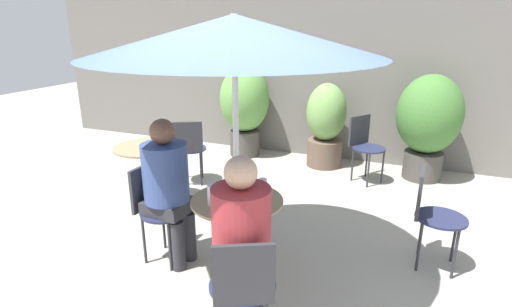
# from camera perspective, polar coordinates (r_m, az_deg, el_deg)

# --- Properties ---
(ground_plane) EXTENTS (20.00, 20.00, 0.00)m
(ground_plane) POSITION_cam_1_polar(r_m,az_deg,el_deg) (3.23, -2.30, -20.30)
(ground_plane) COLOR #9E998E
(storefront_wall) EXTENTS (10.00, 0.06, 3.00)m
(storefront_wall) POSITION_cam_1_polar(r_m,az_deg,el_deg) (6.06, 11.82, 13.08)
(storefront_wall) COLOR slate
(storefront_wall) RESTS_ON ground_plane
(cafe_table_near) EXTENTS (0.71, 0.71, 0.72)m
(cafe_table_near) POSITION_cam_1_polar(r_m,az_deg,el_deg) (3.17, -2.68, -9.64)
(cafe_table_near) COLOR black
(cafe_table_near) RESTS_ON ground_plane
(cafe_table_far) EXTENTS (0.73, 0.73, 0.72)m
(cafe_table_far) POSITION_cam_1_polar(r_m,az_deg,el_deg) (4.59, -15.07, -1.14)
(cafe_table_far) COLOR black
(cafe_table_far) RESTS_ON ground_plane
(bistro_chair_0) EXTENTS (0.42, 0.42, 0.86)m
(bistro_chair_0) POSITION_cam_1_polar(r_m,az_deg,el_deg) (3.57, -14.15, -6.83)
(bistro_chair_0) COLOR #232847
(bistro_chair_0) RESTS_ON ground_plane
(bistro_chair_1) EXTENTS (0.46, 0.47, 0.86)m
(bistro_chair_1) POSITION_cam_1_polar(r_m,az_deg,el_deg) (2.49, -1.86, -18.22)
(bistro_chair_1) COLOR #232847
(bistro_chair_1) RESTS_ON ground_plane
(bistro_chair_2) EXTENTS (0.42, 0.42, 0.86)m
(bistro_chair_2) POSITION_cam_1_polar(r_m,az_deg,el_deg) (3.67, 23.67, -7.21)
(bistro_chair_2) COLOR #232847
(bistro_chair_2) RESTS_ON ground_plane
(bistro_chair_3) EXTENTS (0.48, 0.47, 0.86)m
(bistro_chair_3) POSITION_cam_1_polar(r_m,az_deg,el_deg) (5.38, 15.20, 1.65)
(bistro_chair_3) COLOR #232847
(bistro_chair_3) RESTS_ON ground_plane
(bistro_chair_4) EXTENTS (0.46, 0.47, 0.86)m
(bistro_chair_4) POSITION_cam_1_polar(r_m,az_deg,el_deg) (5.10, -9.52, 1.14)
(bistro_chair_4) COLOR #232847
(bistro_chair_4) RESTS_ON ground_plane
(seated_person_0) EXTENTS (0.39, 0.38, 1.28)m
(seated_person_0) POSITION_cam_1_polar(r_m,az_deg,el_deg) (3.40, -12.52, -3.89)
(seated_person_0) COLOR #2D2D33
(seated_person_0) RESTS_ON ground_plane
(seated_person_1) EXTENTS (0.43, 0.44, 1.29)m
(seated_person_1) POSITION_cam_1_polar(r_m,az_deg,el_deg) (2.49, -2.11, -11.92)
(seated_person_1) COLOR brown
(seated_person_1) RESTS_ON ground_plane
(beer_glass_0) EXTENTS (0.07, 0.07, 0.16)m
(beer_glass_0) POSITION_cam_1_polar(r_m,az_deg,el_deg) (2.98, -6.31, -5.96)
(beer_glass_0) COLOR silver
(beer_glass_0) RESTS_ON cafe_table_near
(beer_glass_1) EXTENTS (0.07, 0.07, 0.15)m
(beer_glass_1) POSITION_cam_1_polar(r_m,az_deg,el_deg) (3.09, 1.00, -4.99)
(beer_glass_1) COLOR silver
(beer_glass_1) RESTS_ON cafe_table_near
(potted_plant_0) EXTENTS (0.76, 0.76, 1.40)m
(potted_plant_0) POSITION_cam_1_polar(r_m,az_deg,el_deg) (6.17, -1.65, 6.99)
(potted_plant_0) COLOR #47423D
(potted_plant_0) RESTS_ON ground_plane
(potted_plant_1) EXTENTS (0.56, 0.56, 1.21)m
(potted_plant_1) POSITION_cam_1_polar(r_m,az_deg,el_deg) (5.80, 9.95, 4.26)
(potted_plant_1) COLOR brown
(potted_plant_1) RESTS_ON ground_plane
(potted_plant_2) EXTENTS (0.82, 0.82, 1.39)m
(potted_plant_2) POSITION_cam_1_polar(r_m,az_deg,el_deg) (5.64, 23.42, 4.39)
(potted_plant_2) COLOR #47423D
(potted_plant_2) RESTS_ON ground_plane
(umbrella) EXTENTS (2.06, 2.06, 2.06)m
(umbrella) POSITION_cam_1_polar(r_m,az_deg,el_deg) (2.80, -3.12, 16.41)
(umbrella) COLOR silver
(umbrella) RESTS_ON ground_plane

